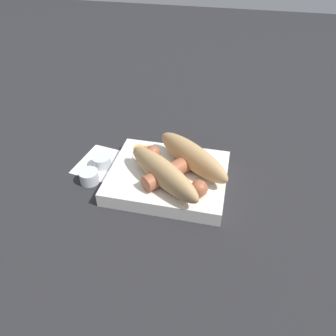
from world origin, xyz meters
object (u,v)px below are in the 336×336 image
object	(u,v)px
bread_roll	(177,164)
condiment_cup_near	(102,162)
condiment_cup_far	(89,177)
sausage	(174,169)
food_tray	(168,177)

from	to	relation	value
bread_roll	condiment_cup_near	size ratio (longest dim) A/B	5.63
condiment_cup_near	condiment_cup_far	world-z (taller)	same
condiment_cup_near	condiment_cup_far	distance (m)	0.05
sausage	condiment_cup_far	bearing A→B (deg)	-172.55
sausage	condiment_cup_near	world-z (taller)	sausage
sausage	condiment_cup_near	distance (m)	0.18
condiment_cup_near	condiment_cup_far	xyz separation A→B (m)	(-0.01, -0.05, 0.00)
food_tray	condiment_cup_near	size ratio (longest dim) A/B	5.93
food_tray	bread_roll	distance (m)	0.05
condiment_cup_far	bread_roll	bearing A→B (deg)	7.42
sausage	condiment_cup_near	bearing A→B (deg)	170.03
food_tray	condiment_cup_far	bearing A→B (deg)	-168.67
sausage	condiment_cup_near	xyz separation A→B (m)	(-0.17, 0.03, -0.04)
condiment_cup_far	sausage	bearing A→B (deg)	7.45
bread_roll	condiment_cup_near	world-z (taller)	bread_roll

